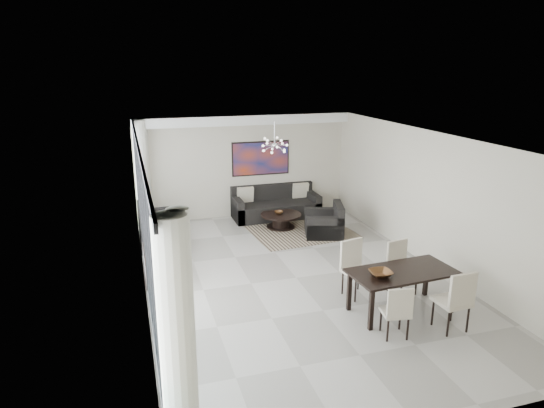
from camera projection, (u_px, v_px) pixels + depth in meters
name	position (u px, v px, depth m)	size (l,w,h in m)	color
room_shell	(319.00, 209.00, 9.70)	(6.00, 9.00, 2.90)	#A8A39B
window_wall	(149.00, 223.00, 8.78)	(0.37, 8.95, 2.90)	silver
soffit	(244.00, 120.00, 13.16)	(5.98, 0.40, 0.26)	white
painting	(261.00, 158.00, 13.77)	(1.68, 0.04, 0.98)	#AC3817
chandelier	(274.00, 145.00, 11.70)	(0.66, 0.66, 0.71)	silver
rug	(302.00, 232.00, 12.67)	(2.54, 1.96, 0.01)	black
coffee_table	(281.00, 220.00, 12.98)	(1.09, 1.09, 0.38)	black
bowl_coffee	(279.00, 212.00, 12.94)	(0.23, 0.23, 0.07)	brown
sofa_main	(275.00, 207.00, 13.87)	(2.44, 1.00, 0.89)	black
loveseat	(158.00, 230.00, 11.95)	(0.98, 1.73, 0.87)	black
armchair	(325.00, 224.00, 12.40)	(1.17, 1.21, 0.83)	black
side_table	(155.00, 233.00, 11.34)	(0.45, 0.45, 0.62)	black
tv_console	(155.00, 264.00, 10.08)	(0.42, 1.51, 0.47)	black
television	(161.00, 239.00, 9.91)	(1.10, 0.14, 0.63)	gray
dining_table	(402.00, 275.00, 8.45)	(1.92, 1.06, 0.78)	black
dining_chair_sw	(397.00, 309.00, 7.65)	(0.48, 0.48, 0.91)	beige
dining_chair_se	(457.00, 297.00, 7.81)	(0.52, 0.52, 1.08)	beige
dining_chair_nw	(354.00, 264.00, 9.14)	(0.59, 0.59, 1.07)	beige
dining_chair_ne	(400.00, 263.00, 9.25)	(0.54, 0.54, 1.01)	beige
bowl_dining	(381.00, 273.00, 8.21)	(0.38, 0.38, 0.09)	brown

